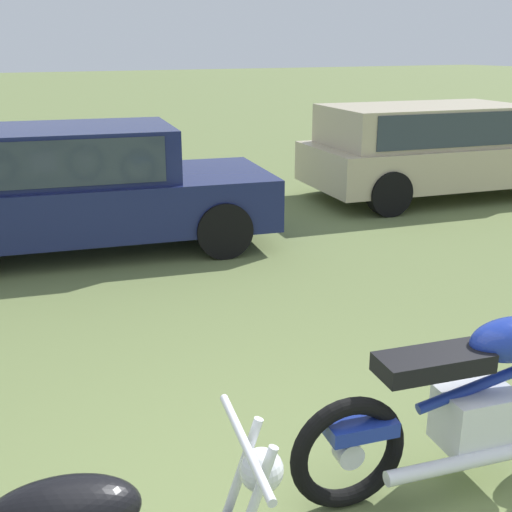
# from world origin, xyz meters

# --- Properties ---
(motorcycle_blue) EXTENTS (2.09, 0.68, 1.02)m
(motorcycle_blue) POSITION_xyz_m (1.14, 0.13, 0.48)
(motorcycle_blue) COLOR black
(motorcycle_blue) RESTS_ON ground
(car_navy) EXTENTS (4.62, 2.47, 1.43)m
(car_navy) POSITION_xyz_m (0.18, 5.41, 0.80)
(car_navy) COLOR #161E4C
(car_navy) RESTS_ON ground
(car_beige) EXTENTS (4.51, 2.39, 1.43)m
(car_beige) POSITION_xyz_m (5.76, 5.65, 0.83)
(car_beige) COLOR #BCAD8C
(car_beige) RESTS_ON ground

